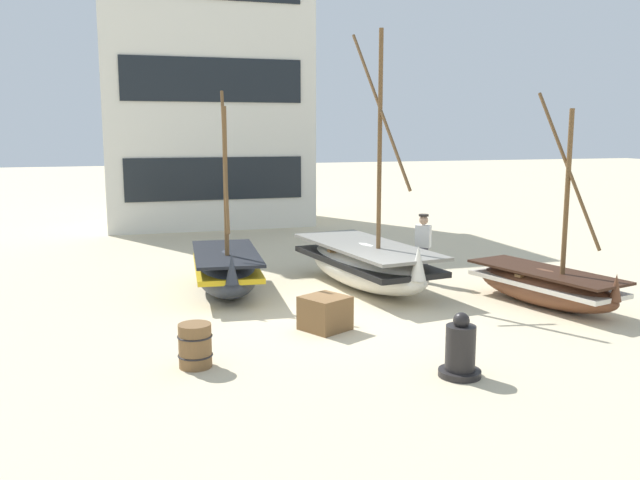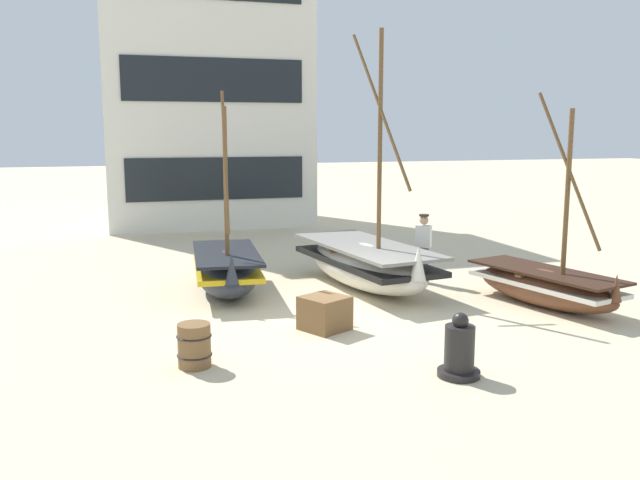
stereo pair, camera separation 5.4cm
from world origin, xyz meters
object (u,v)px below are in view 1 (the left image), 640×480
(fishing_boat_centre_large, at_px, (366,263))
(wooden_barrel, at_px, (195,345))
(fisherman_by_hull, at_px, (423,249))
(fishing_boat_far_right, at_px, (545,285))
(harbor_building_main, at_px, (204,85))
(capstan_winch, at_px, (460,351))
(cargo_crate, at_px, (325,313))
(fishing_boat_near_left, at_px, (226,270))

(fishing_boat_centre_large, bearing_deg, wooden_barrel, -136.60)
(fishing_boat_centre_large, height_order, fisherman_by_hull, fishing_boat_centre_large)
(fishing_boat_far_right, distance_m, wooden_barrel, 7.71)
(wooden_barrel, xyz_separation_m, harbor_building_main, (2.48, 16.79, 5.08))
(capstan_winch, height_order, cargo_crate, capstan_winch)
(wooden_barrel, distance_m, harbor_building_main, 17.71)
(fishing_boat_centre_large, distance_m, fishing_boat_far_right, 4.05)
(harbor_building_main, bearing_deg, capstan_winch, -85.93)
(fishing_boat_centre_large, height_order, cargo_crate, fishing_boat_centre_large)
(capstan_winch, bearing_deg, harbor_building_main, 94.07)
(cargo_crate, bearing_deg, fisherman_by_hull, 41.30)
(fishing_boat_far_right, xyz_separation_m, capstan_winch, (-3.76, -3.18, -0.05))
(fisherman_by_hull, distance_m, harbor_building_main, 13.72)
(fishing_boat_near_left, xyz_separation_m, fishing_boat_centre_large, (3.25, -0.45, 0.04))
(harbor_building_main, bearing_deg, fishing_boat_centre_large, -80.73)
(fishing_boat_far_right, height_order, fisherman_by_hull, fishing_boat_far_right)
(wooden_barrel, distance_m, cargo_crate, 2.88)
(fisherman_by_hull, relative_size, harbor_building_main, 0.16)
(fishing_boat_far_right, bearing_deg, fishing_boat_centre_large, 138.35)
(capstan_winch, xyz_separation_m, cargo_crate, (-1.23, 2.91, -0.08))
(fishing_boat_near_left, bearing_deg, fishing_boat_centre_large, -7.85)
(fishing_boat_near_left, height_order, wooden_barrel, fishing_boat_near_left)
(capstan_winch, height_order, harbor_building_main, harbor_building_main)
(fishing_boat_centre_large, bearing_deg, fisherman_by_hull, 3.05)
(fishing_boat_far_right, relative_size, fisherman_by_hull, 2.65)
(harbor_building_main, bearing_deg, fishing_boat_near_left, -95.71)
(fishing_boat_centre_large, relative_size, fishing_boat_far_right, 1.32)
(fisherman_by_hull, xyz_separation_m, capstan_winch, (-2.24, -5.95, -0.44))
(fishing_boat_centre_large, relative_size, capstan_winch, 5.91)
(fishing_boat_far_right, xyz_separation_m, wooden_barrel, (-7.55, -1.58, -0.10))
(fishing_boat_centre_large, xyz_separation_m, capstan_winch, (-0.73, -5.87, -0.19))
(fishing_boat_centre_large, distance_m, capstan_winch, 5.92)
(capstan_winch, relative_size, cargo_crate, 1.31)
(capstan_winch, bearing_deg, fishing_boat_near_left, 111.71)
(fishing_boat_far_right, distance_m, capstan_winch, 4.92)
(fishing_boat_centre_large, distance_m, cargo_crate, 3.56)
(fisherman_by_hull, height_order, harbor_building_main, harbor_building_main)
(fishing_boat_centre_large, xyz_separation_m, wooden_barrel, (-4.52, -4.28, -0.23))
(fishing_boat_near_left, height_order, fishing_boat_centre_large, fishing_boat_centre_large)
(fishing_boat_near_left, relative_size, fisherman_by_hull, 2.70)
(fishing_boat_far_right, bearing_deg, wooden_barrel, -168.14)
(fisherman_by_hull, xyz_separation_m, wooden_barrel, (-6.03, -4.36, -0.48))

